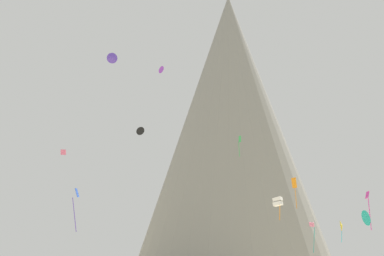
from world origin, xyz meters
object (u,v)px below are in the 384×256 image
kite_yellow_low (342,226)px  kite_white_low (278,202)px  rock_massif (236,147)px  kite_magenta_low (368,203)px  kite_violet_high (162,70)px  kite_teal_low (367,218)px  kite_black_high (140,131)px  kite_orange_mid (295,186)px  kite_pink_low (313,230)px  kite_rainbow_mid (63,152)px  kite_indigo_high (112,58)px  kite_blue_low (76,200)px  kite_green_mid (240,142)px

kite_yellow_low → kite_white_low: bearing=148.8°
rock_massif → kite_magenta_low: (4.01, -55.01, -18.52)m
kite_violet_high → kite_teal_low: (20.28, -29.42, -26.92)m
kite_black_high → kite_orange_mid: size_ratio=0.35×
rock_massif → kite_yellow_low: (8.67, -35.90, -19.88)m
rock_massif → kite_pink_low: bearing=-74.7°
kite_magenta_low → kite_yellow_low: bearing=-153.1°
kite_rainbow_mid → kite_orange_mid: 34.95m
kite_white_low → kite_black_high: bearing=68.0°
kite_violet_high → kite_indigo_high: kite_indigo_high is taller
kite_white_low → kite_indigo_high: (-22.88, 18.93, 26.56)m
kite_teal_low → kite_white_low: bearing=21.7°
kite_orange_mid → kite_yellow_low: (7.81, 2.47, -5.53)m
kite_blue_low → rock_massif: bearing=-157.7°
rock_massif → kite_white_low: bearing=-95.2°
kite_white_low → kite_violet_high: bearing=74.1°
kite_rainbow_mid → kite_white_low: bearing=170.2°
rock_massif → kite_indigo_high: rock_massif is taller
rock_massif → kite_rainbow_mid: rock_massif is taller
kite_black_high → kite_blue_low: bearing=98.7°
kite_green_mid → kite_black_high: bearing=92.8°
kite_rainbow_mid → kite_blue_low: kite_rainbow_mid is taller
kite_white_low → kite_teal_low: bearing=-120.1°
kite_teal_low → kite_pink_low: kite_pink_low is taller
kite_blue_low → kite_violet_high: bearing=-156.6°
kite_rainbow_mid → kite_yellow_low: bearing=-168.3°
kite_black_high → kite_white_low: (17.65, -26.33, -15.50)m
rock_massif → kite_yellow_low: bearing=-76.4°
kite_orange_mid → rock_massif: bearing=1.2°
kite_green_mid → kite_black_high: kite_black_high is taller
kite_yellow_low → kite_indigo_high: 46.63m
kite_orange_mid → kite_yellow_low: 9.88m
kite_yellow_low → kite_indigo_high: (-35.83, 7.73, 28.83)m
kite_black_high → kite_yellow_low: (30.60, -15.12, -17.77)m
kite_orange_mid → kite_rainbow_mid: bearing=83.2°
kite_white_low → rock_massif: bearing=29.0°
kite_magenta_low → kite_yellow_low: kite_magenta_low is taller
kite_indigo_high → kite_orange_mid: bearing=-31.3°
kite_teal_low → rock_massif: bearing=-2.5°
kite_green_mid → kite_pink_low: kite_green_mid is taller
kite_violet_high → kite_black_high: (-3.31, 9.22, -8.51)m
kite_orange_mid → kite_indigo_high: (-28.02, 10.19, 23.30)m
kite_blue_low → kite_orange_mid: kite_orange_mid is taller
kite_white_low → kite_teal_low: (5.94, -12.31, -2.91)m
kite_magenta_low → kite_rainbow_mid: bearing=-78.4°
kite_blue_low → kite_yellow_low: bearing=161.9°
kite_violet_high → kite_black_high: kite_violet_high is taller
rock_massif → kite_orange_mid: 40.97m
kite_green_mid → kite_white_low: 21.25m
rock_massif → kite_indigo_high: (-27.16, -28.17, 8.95)m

